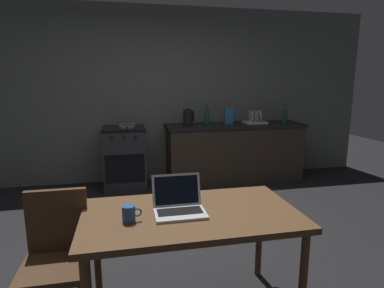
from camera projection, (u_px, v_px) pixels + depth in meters
name	position (u px, v px, depth m)	size (l,w,h in m)	color
ground_plane	(184.00, 256.00, 2.90)	(12.00, 12.00, 0.00)	black
back_wall	(174.00, 95.00, 5.05)	(6.40, 0.10, 2.66)	slate
kitchen_counter	(234.00, 152.00, 5.08)	(2.16, 0.64, 0.90)	#382D23
stove_oven	(125.00, 157.00, 4.73)	(0.60, 0.62, 0.90)	#2D2D30
dining_table	(191.00, 222.00, 2.07)	(1.37, 0.77, 0.74)	brown
chair	(56.00, 251.00, 2.03)	(0.40, 0.40, 0.88)	#4C331E
laptop	(179.00, 205.00, 2.04)	(0.32, 0.28, 0.22)	silver
electric_kettle	(188.00, 117.00, 4.81)	(0.17, 0.15, 0.25)	black
bottle	(285.00, 114.00, 5.08)	(0.07, 0.07, 0.29)	#19592D
frying_pan	(127.00, 126.00, 4.62)	(0.25, 0.42, 0.05)	gray
coffee_mug	(129.00, 214.00, 1.90)	(0.12, 0.08, 0.10)	#264C8C
cereal_box	(229.00, 116.00, 4.96)	(0.13, 0.05, 0.25)	#3372B2
dish_rack	(255.00, 120.00, 5.05)	(0.34, 0.26, 0.21)	silver
bottle_b	(207.00, 115.00, 4.95)	(0.07, 0.07, 0.30)	#19592D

